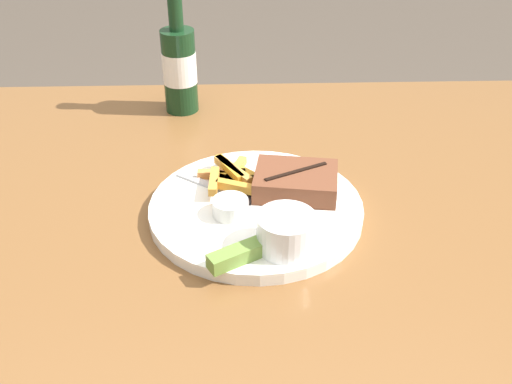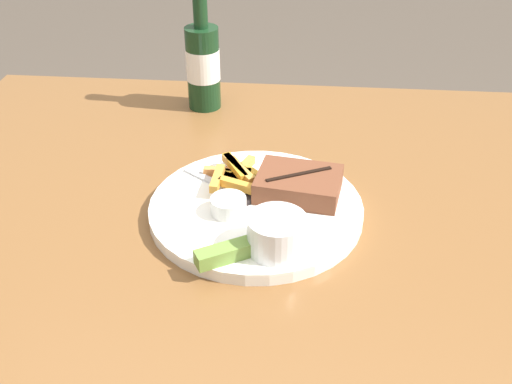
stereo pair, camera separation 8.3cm
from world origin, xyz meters
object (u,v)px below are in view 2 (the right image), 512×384
at_px(dipping_sauce_cup, 228,205).
at_px(pickle_spear, 226,253).
at_px(beer_bottle, 203,62).
at_px(steak_portion, 299,184).
at_px(dinner_plate, 256,209).
at_px(coleslaw_cup, 277,232).
at_px(knife_utensil, 270,189).
at_px(fork_utensil, 215,183).

xyz_separation_m(dipping_sauce_cup, pickle_spear, (0.01, -0.10, -0.00)).
bearing_deg(beer_bottle, steak_portion, -59.17).
distance_m(dinner_plate, steak_portion, 0.07).
relative_size(coleslaw_cup, knife_utensil, 0.58).
height_order(pickle_spear, knife_utensil, pickle_spear).
relative_size(dipping_sauce_cup, knife_utensil, 0.38).
xyz_separation_m(fork_utensil, beer_bottle, (-0.06, 0.30, 0.07)).
height_order(dinner_plate, beer_bottle, beer_bottle).
bearing_deg(dinner_plate, knife_utensil, 63.83).
bearing_deg(knife_utensil, steak_portion, -50.70).
height_order(dinner_plate, steak_portion, steak_portion).
distance_m(pickle_spear, knife_utensil, 0.16).
relative_size(coleslaw_cup, dipping_sauce_cup, 1.52).
height_order(steak_portion, fork_utensil, steak_portion).
bearing_deg(dinner_plate, pickle_spear, -101.80).
bearing_deg(steak_portion, dinner_plate, -151.28).
bearing_deg(dinner_plate, coleslaw_cup, -70.28).
relative_size(dipping_sauce_cup, fork_utensil, 0.43).
distance_m(dipping_sauce_cup, knife_utensil, 0.08).
bearing_deg(steak_portion, beer_bottle, 120.83).
bearing_deg(fork_utensil, pickle_spear, -41.52).
xyz_separation_m(pickle_spear, beer_bottle, (-0.10, 0.47, 0.06)).
distance_m(steak_portion, beer_bottle, 0.37).
bearing_deg(beer_bottle, pickle_spear, -77.63).
xyz_separation_m(knife_utensil, beer_bottle, (-0.15, 0.31, 0.07)).
height_order(coleslaw_cup, knife_utensil, coleslaw_cup).
xyz_separation_m(dinner_plate, dipping_sauce_cup, (-0.04, -0.02, 0.02)).
height_order(dinner_plate, pickle_spear, pickle_spear).
xyz_separation_m(dinner_plate, beer_bottle, (-0.13, 0.35, 0.08)).
bearing_deg(dipping_sauce_cup, dinner_plate, 34.12).
bearing_deg(pickle_spear, dinner_plate, 78.20).
relative_size(dinner_plate, beer_bottle, 1.22).
height_order(steak_portion, dipping_sauce_cup, steak_portion).
height_order(coleslaw_cup, beer_bottle, beer_bottle).
height_order(fork_utensil, knife_utensil, knife_utensil).
height_order(pickle_spear, fork_utensil, pickle_spear).
bearing_deg(fork_utensil, knife_utensil, 27.85).
height_order(dipping_sauce_cup, knife_utensil, dipping_sauce_cup).
xyz_separation_m(coleslaw_cup, beer_bottle, (-0.16, 0.44, 0.04)).
relative_size(steak_portion, coleslaw_cup, 1.72).
distance_m(steak_portion, knife_utensil, 0.04).
relative_size(dinner_plate, coleslaw_cup, 4.00).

